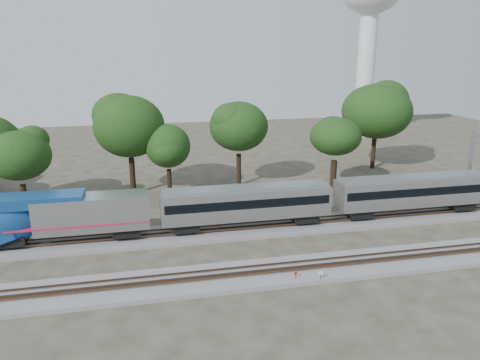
# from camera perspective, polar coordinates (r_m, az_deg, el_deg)

# --- Properties ---
(ground) EXTENTS (160.00, 160.00, 0.00)m
(ground) POSITION_cam_1_polar(r_m,az_deg,el_deg) (43.57, -1.91, -9.55)
(ground) COLOR #383328
(ground) RESTS_ON ground
(track_far) EXTENTS (160.00, 5.00, 0.73)m
(track_far) POSITION_cam_1_polar(r_m,az_deg,el_deg) (48.90, -3.20, -6.35)
(track_far) COLOR slate
(track_far) RESTS_ON ground
(track_near) EXTENTS (160.00, 5.00, 0.73)m
(track_near) POSITION_cam_1_polar(r_m,az_deg,el_deg) (39.97, -0.86, -11.71)
(track_near) COLOR slate
(track_near) RESTS_ON ground
(switch_stand_red) EXTENTS (0.32, 0.06, 1.00)m
(switch_stand_red) POSITION_cam_1_polar(r_m,az_deg,el_deg) (39.48, 6.81, -11.50)
(switch_stand_red) COLOR #512D19
(switch_stand_red) RESTS_ON ground
(switch_stand_white) EXTENTS (0.33, 0.15, 1.07)m
(switch_stand_white) POSITION_cam_1_polar(r_m,az_deg,el_deg) (39.68, 9.80, -11.40)
(switch_stand_white) COLOR #512D19
(switch_stand_white) RESTS_ON ground
(switch_lever) EXTENTS (0.57, 0.43, 0.30)m
(switch_lever) POSITION_cam_1_polar(r_m,az_deg,el_deg) (39.89, 7.43, -12.01)
(switch_lever) COLOR #512D19
(switch_lever) RESTS_ON ground
(water_tower) EXTENTS (12.86, 12.86, 35.59)m
(water_tower) POSITION_cam_1_polar(r_m,az_deg,el_deg) (103.40, 15.60, 19.71)
(water_tower) COLOR silver
(water_tower) RESTS_ON ground
(tree_2) EXTENTS (7.34, 7.34, 10.35)m
(tree_2) POSITION_cam_1_polar(r_m,az_deg,el_deg) (56.73, -25.36, 2.68)
(tree_2) COLOR black
(tree_2) RESTS_ON ground
(tree_3) EXTENTS (9.07, 9.07, 12.79)m
(tree_3) POSITION_cam_1_polar(r_m,az_deg,el_deg) (61.36, -13.34, 6.34)
(tree_3) COLOR black
(tree_3) RESTS_ON ground
(tree_4) EXTENTS (6.70, 6.70, 9.45)m
(tree_4) POSITION_cam_1_polar(r_m,az_deg,el_deg) (59.94, -8.79, 4.08)
(tree_4) COLOR black
(tree_4) RESTS_ON ground
(tree_5) EXTENTS (8.45, 8.45, 11.91)m
(tree_5) POSITION_cam_1_polar(r_m,az_deg,el_deg) (63.62, -0.16, 6.54)
(tree_5) COLOR black
(tree_5) RESTS_ON ground
(tree_6) EXTENTS (7.37, 7.37, 10.39)m
(tree_6) POSITION_cam_1_polar(r_m,az_deg,el_deg) (63.50, 11.56, 5.22)
(tree_6) COLOR black
(tree_6) RESTS_ON ground
(tree_7) EXTENTS (9.21, 9.21, 12.98)m
(tree_7) POSITION_cam_1_polar(r_m,az_deg,el_deg) (75.85, 16.31, 8.03)
(tree_7) COLOR black
(tree_7) RESTS_ON ground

